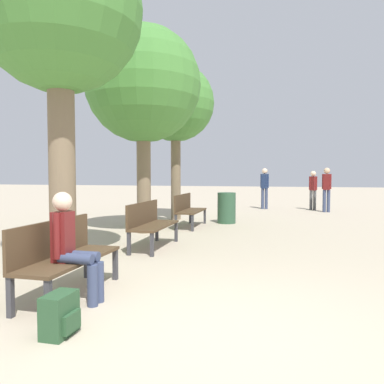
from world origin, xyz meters
TOP-DOWN VIEW (x-y plane):
  - ground_plane at (0.00, 0.00)m, footprint 80.00×80.00m
  - bench_row_0 at (-1.91, 0.68)m, footprint 0.53×1.61m
  - bench_row_1 at (-1.91, 3.68)m, footprint 0.53×1.61m
  - bench_row_2 at (-1.91, 6.67)m, footprint 0.53×1.61m
  - tree_row_0 at (-2.72, 1.94)m, footprint 2.56×2.56m
  - tree_row_1 at (-2.72, 5.44)m, footprint 2.83×2.83m
  - tree_row_2 at (-2.72, 8.25)m, footprint 2.46×2.46m
  - person_seated at (-1.67, 0.49)m, footprint 0.57×0.33m
  - backpack at (-1.29, -0.33)m, footprint 0.25×0.35m
  - pedestrian_near at (-0.13, 12.50)m, footprint 0.34×0.25m
  - pedestrian_mid at (1.79, 12.52)m, footprint 0.32×0.28m
  - pedestrian_far at (2.23, 11.75)m, footprint 0.34×0.24m
  - trash_bin at (-0.99, 7.70)m, footprint 0.54×0.54m

SIDE VIEW (x-z plane):
  - ground_plane at x=0.00m, z-range 0.00..0.00m
  - backpack at x=-1.29m, z-range 0.00..0.38m
  - trash_bin at x=-0.99m, z-range 0.00..0.91m
  - bench_row_0 at x=-1.91m, z-range 0.07..0.97m
  - bench_row_1 at x=-1.91m, z-range 0.07..0.97m
  - bench_row_2 at x=-1.91m, z-range 0.07..0.97m
  - person_seated at x=-1.67m, z-range 0.05..1.31m
  - pedestrian_mid at x=1.79m, z-range 0.11..1.69m
  - pedestrian_near at x=-0.13m, z-range 0.12..1.82m
  - pedestrian_far at x=2.23m, z-range 0.12..1.82m
  - tree_row_1 at x=-2.72m, z-range 1.09..6.16m
  - tree_row_2 at x=-2.72m, z-range 1.20..6.15m
  - tree_row_0 at x=-2.72m, z-range 1.29..6.57m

